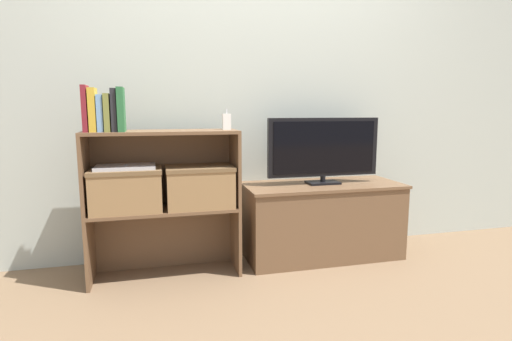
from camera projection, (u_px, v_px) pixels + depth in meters
name	position (u px, v px, depth m)	size (l,w,h in m)	color
ground_plane	(262.00, 275.00, 2.51)	(16.00, 16.00, 0.00)	brown
wall_back	(244.00, 85.00, 2.80)	(10.00, 0.05, 2.40)	#B2BCB2
tv_stand	(322.00, 220.00, 2.81)	(1.10, 0.47, 0.52)	brown
tv	(324.00, 149.00, 2.74)	(0.80, 0.14, 0.45)	black
bookshelf_lower_tier	(165.00, 229.00, 2.54)	(0.91, 0.32, 0.43)	brown
bookshelf_upper_tier	(163.00, 158.00, 2.47)	(0.91, 0.32, 0.47)	brown
book_maroon	(86.00, 109.00, 2.22)	(0.03, 0.14, 0.26)	maroon
book_mustard	(93.00, 110.00, 2.23)	(0.04, 0.13, 0.24)	gold
book_skyblue	(101.00, 113.00, 2.24)	(0.03, 0.13, 0.21)	#709ECC
book_olive	(108.00, 113.00, 2.25)	(0.03, 0.15, 0.21)	olive
book_charcoal	(114.00, 110.00, 2.25)	(0.03, 0.14, 0.24)	#232328
book_forest	(121.00, 110.00, 2.26)	(0.04, 0.16, 0.25)	#286638
baby_monitor	(227.00, 122.00, 2.48)	(0.05, 0.03, 0.13)	white
storage_basket_left	(127.00, 188.00, 2.37)	(0.41, 0.28, 0.25)	#937047
storage_basket_right	(200.00, 185.00, 2.48)	(0.41, 0.28, 0.25)	#937047
laptop	(126.00, 167.00, 2.35)	(0.34, 0.21, 0.02)	#BCBCC1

